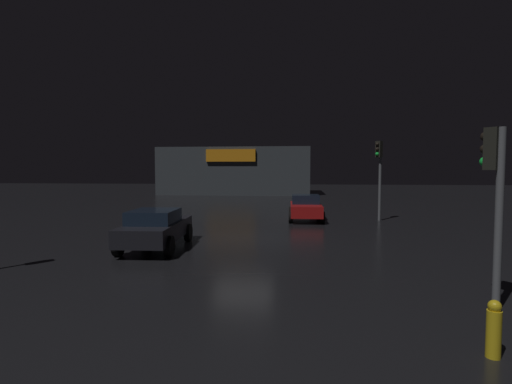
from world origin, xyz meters
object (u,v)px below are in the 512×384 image
object	(u,v)px
store_building	(238,171)
car_near	(306,207)
car_far	(156,228)
fire_hydrant	(494,329)
traffic_signal_opposite	(495,184)
traffic_signal_main	(379,166)

from	to	relation	value
store_building	car_near	xyz separation A→B (m)	(7.79, -24.78, -2.00)
car_far	fire_hydrant	size ratio (longest dim) A/B	4.82
traffic_signal_opposite	fire_hydrant	xyz separation A→B (m)	(-1.01, -2.22, -2.18)
traffic_signal_main	car_far	bearing A→B (deg)	-138.21
traffic_signal_main	traffic_signal_opposite	world-z (taller)	traffic_signal_main
traffic_signal_main	car_far	distance (m)	13.42
traffic_signal_opposite	car_far	size ratio (longest dim) A/B	0.86
traffic_signal_opposite	fire_hydrant	world-z (taller)	traffic_signal_opposite
traffic_signal_main	car_near	bearing A→B (deg)	-177.48
store_building	traffic_signal_main	size ratio (longest dim) A/B	3.85
traffic_signal_main	fire_hydrant	size ratio (longest dim) A/B	4.97
traffic_signal_opposite	fire_hydrant	distance (m)	3.28
traffic_signal_main	traffic_signal_opposite	size ratio (longest dim) A/B	1.19
store_building	traffic_signal_opposite	size ratio (longest dim) A/B	4.60
store_building	traffic_signal_opposite	world-z (taller)	store_building
car_near	fire_hydrant	world-z (taller)	car_near
car_near	traffic_signal_opposite	bearing A→B (deg)	-75.68
store_building	car_near	world-z (taller)	store_building
car_near	fire_hydrant	bearing A→B (deg)	-81.06
traffic_signal_opposite	car_near	size ratio (longest dim) A/B	0.95
car_far	car_near	bearing A→B (deg)	56.47
traffic_signal_main	traffic_signal_opposite	distance (m)	14.13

